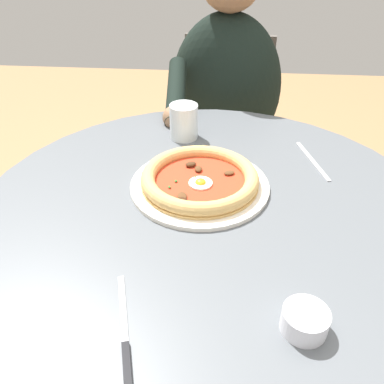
% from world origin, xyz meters
% --- Properties ---
extents(dining_table, '(1.01, 1.01, 0.72)m').
position_xyz_m(dining_table, '(0.00, 0.00, 0.59)').
color(dining_table, '#565B60').
rests_on(dining_table, ground).
extents(pizza_on_plate, '(0.31, 0.31, 0.04)m').
position_xyz_m(pizza_on_plate, '(0.07, 0.02, 0.74)').
color(pizza_on_plate, white).
rests_on(pizza_on_plate, dining_table).
extents(water_glass, '(0.08, 0.08, 0.09)m').
position_xyz_m(water_glass, '(0.31, 0.08, 0.76)').
color(water_glass, silver).
rests_on(water_glass, dining_table).
extents(steak_knife, '(0.21, 0.07, 0.01)m').
position_xyz_m(steak_knife, '(-0.35, 0.10, 0.72)').
color(steak_knife, silver).
rests_on(steak_knife, dining_table).
extents(ramekin_capers, '(0.07, 0.07, 0.04)m').
position_xyz_m(ramekin_capers, '(-0.29, -0.16, 0.74)').
color(ramekin_capers, white).
rests_on(ramekin_capers, dining_table).
extents(fork_utensil, '(0.18, 0.06, 0.00)m').
position_xyz_m(fork_utensil, '(0.21, -0.25, 0.72)').
color(fork_utensil, '#BCBCC1').
rests_on(fork_utensil, dining_table).
extents(diner_person, '(0.49, 0.39, 1.16)m').
position_xyz_m(diner_person, '(0.69, -0.02, 0.52)').
color(diner_person, '#282833').
rests_on(diner_person, ground).
extents(cafe_chair_diner, '(0.41, 0.41, 0.84)m').
position_xyz_m(cafe_chair_diner, '(0.83, -0.03, 0.52)').
color(cafe_chair_diner, '#504A45').
rests_on(cafe_chair_diner, ground).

